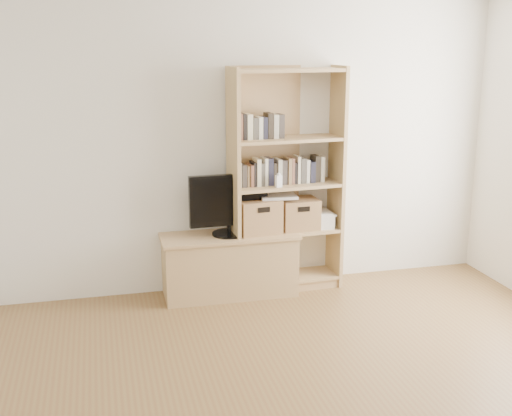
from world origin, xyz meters
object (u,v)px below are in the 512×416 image
object	(u,v)px
baby_monitor	(279,181)
basket_left	(258,216)
basket_right	(299,214)
bookshelf	(286,181)
laptop	(278,196)
tv_stand	(230,266)
television	(229,204)

from	to	relation	value
baby_monitor	basket_left	bearing A→B (deg)	135.11
basket_right	bookshelf	bearing A→B (deg)	179.72
laptop	tv_stand	bearing A→B (deg)	-172.20
tv_stand	television	distance (m)	0.56
baby_monitor	laptop	world-z (taller)	baby_monitor
tv_stand	laptop	bearing A→B (deg)	3.66
baby_monitor	basket_right	size ratio (longest dim) A/B	0.31
basket_left	basket_right	size ratio (longest dim) A/B	1.10
bookshelf	basket_left	distance (m)	0.39
bookshelf	basket_left	bearing A→B (deg)	-178.81
baby_monitor	laptop	xyz separation A→B (m)	(0.03, 0.10, -0.16)
baby_monitor	basket_right	world-z (taller)	baby_monitor
tv_stand	baby_monitor	size ratio (longest dim) A/B	11.21
television	baby_monitor	distance (m)	0.47
tv_stand	bookshelf	distance (m)	0.90
bookshelf	television	xyz separation A→B (m)	(-0.52, -0.04, -0.17)
tv_stand	laptop	distance (m)	0.75
television	baby_monitor	bearing A→B (deg)	-13.16
television	basket_right	distance (m)	0.66
baby_monitor	bookshelf	bearing A→B (deg)	34.27
basket_left	laptop	distance (m)	0.25
basket_left	television	bearing A→B (deg)	177.10
tv_stand	television	bearing A→B (deg)	0.21
basket_left	baby_monitor	bearing A→B (deg)	-36.84
bookshelf	laptop	size ratio (longest dim) A/B	6.24
bookshelf	baby_monitor	bearing A→B (deg)	-135.00
tv_stand	basket_right	xyz separation A→B (m)	(0.64, 0.04, 0.42)
tv_stand	baby_monitor	bearing A→B (deg)	-10.25
laptop	basket_right	bearing A→B (deg)	8.74
bookshelf	laptop	distance (m)	0.15
baby_monitor	basket_left	xyz separation A→B (m)	(-0.16, 0.09, -0.32)
baby_monitor	television	bearing A→B (deg)	154.98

